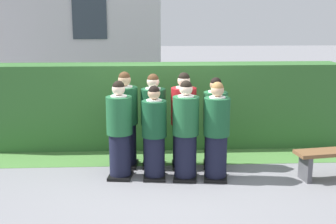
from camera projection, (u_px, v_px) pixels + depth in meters
The scene contains 11 objects.
ground_plane at pixel (169, 177), 7.42m from camera, with size 60.00×60.00×0.00m, color slate.
student_front_row_0 at pixel (120, 132), 7.28m from camera, with size 0.43×0.51×1.62m.
student_front_row_1 at pixel (154, 135), 7.26m from camera, with size 0.40×0.46×1.54m.
student_front_row_2 at pixel (186, 133), 7.22m from camera, with size 0.43×0.54×1.63m.
student_front_row_3 at pixel (216, 134), 7.21m from camera, with size 0.44×0.51×1.61m.
student_rear_row_0 at pixel (125, 122), 7.82m from camera, with size 0.44×0.55×1.69m.
student_rear_row_1 at pixel (153, 123), 7.82m from camera, with size 0.43×0.53×1.65m.
student_in_red_blazer at pixel (184, 123), 7.78m from camera, with size 0.44×0.49×1.68m.
student_rear_row_3 at pixel (215, 125), 7.80m from camera, with size 0.42×0.50×1.60m.
hedge at pixel (164, 105), 9.03m from camera, with size 7.00×0.70×1.68m.
lawn_strip at pixel (166, 157), 8.43m from camera, with size 7.00×0.90×0.01m, color #477A38.
Camera 1 is at (-0.38, -7.00, 2.67)m, focal length 47.90 mm.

